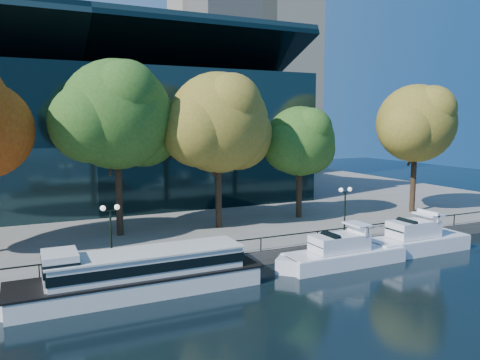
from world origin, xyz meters
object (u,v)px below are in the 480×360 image
cruiser_near (340,253)px  lamp_2 (345,200)px  tour_boat (133,273)px  cruiser_far (413,240)px  tree_2 (119,117)px  tree_5 (417,125)px  tree_4 (301,143)px  lamp_1 (110,221)px  tree_3 (220,125)px

cruiser_near → lamp_2: bearing=49.0°
tour_boat → cruiser_far: bearing=-1.1°
tree_2 → tree_5: bearing=-5.4°
tree_4 → tree_5: tree_5 is taller
cruiser_near → lamp_1: lamp_1 is taller
tree_3 → tour_boat: bearing=-134.3°
tree_2 → lamp_2: size_ratio=3.58×
tree_5 → lamp_2: (-13.02, -5.17, -6.06)m
cruiser_near → tree_4: 14.63m
cruiser_far → lamp_2: (-3.96, 3.73, 2.94)m
tree_3 → tree_4: (8.83, 0.66, -1.77)m
lamp_1 → lamp_2: size_ratio=1.00×
tree_4 → tour_boat: bearing=-149.7°
lamp_1 → lamp_2: 19.06m
tree_4 → tree_2: bearing=179.5°
tree_2 → tree_5: size_ratio=1.09×
cruiser_far → lamp_2: bearing=136.7°
cruiser_near → tree_5: tree_5 is taller
tour_boat → tree_2: (1.64, 11.28, 9.46)m
cruiser_near → cruiser_far: bearing=2.6°
cruiser_far → tree_2: tree_2 is taller
cruiser_near → lamp_2: 6.19m
lamp_2 → tree_5: bearing=21.7°
cruiser_far → tour_boat: bearing=178.9°
tree_5 → tour_boat: bearing=-164.9°
cruiser_near → tree_2: 20.43m
tree_4 → lamp_1: 21.66m
cruiser_near → lamp_1: 16.33m
tree_3 → lamp_2: tree_3 is taller
tour_boat → lamp_1: size_ratio=4.09×
lamp_1 → tree_2: bearing=74.0°
tour_boat → tree_3: (10.23, 10.47, 8.80)m
lamp_1 → lamp_2: same height
tree_2 → cruiser_far: bearing=-29.5°
tour_boat → tree_4: tree_4 is taller
lamp_2 → cruiser_near: bearing=-131.0°
cruiser_far → tree_4: 14.07m
cruiser_far → lamp_1: (-23.02, 3.73, 2.94)m
cruiser_far → tree_5: bearing=44.5°
lamp_2 → tree_3: bearing=138.8°
tree_3 → tree_4: bearing=4.3°
tree_4 → tree_5: bearing=-12.1°
tree_3 → tree_5: bearing=-5.4°
tree_4 → lamp_1: size_ratio=2.71×
tour_boat → cruiser_far: (22.36, -0.42, -0.29)m
tour_boat → cruiser_near: bearing=-2.9°
cruiser_near → tree_2: (-13.23, 12.04, 9.86)m
tree_4 → lamp_2: (-0.66, -7.82, -4.39)m
tour_boat → cruiser_near: tour_boat is taller
lamp_1 → lamp_2: (19.06, 0.00, 0.00)m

